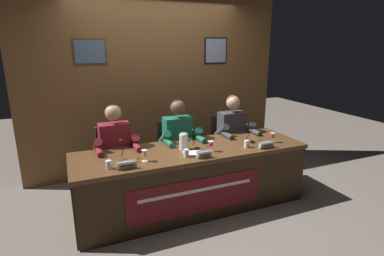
% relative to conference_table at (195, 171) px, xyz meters
% --- Properties ---
extents(ground_plane, '(12.00, 12.00, 0.00)m').
position_rel_conference_table_xyz_m(ground_plane, '(0.00, 0.10, -0.50)').
color(ground_plane, '#70665B').
extents(wall_back_panelled, '(3.92, 0.14, 2.60)m').
position_rel_conference_table_xyz_m(wall_back_panelled, '(0.00, 1.44, 0.81)').
color(wall_back_panelled, brown).
rests_on(wall_back_panelled, ground_plane).
extents(conference_table, '(2.72, 0.83, 0.73)m').
position_rel_conference_table_xyz_m(conference_table, '(0.00, 0.00, 0.00)').
color(conference_table, brown).
rests_on(conference_table, ground_plane).
extents(chair_left, '(0.44, 0.45, 0.91)m').
position_rel_conference_table_xyz_m(chair_left, '(-0.80, 0.70, -0.05)').
color(chair_left, black).
rests_on(chair_left, ground_plane).
extents(panelist_left, '(0.51, 0.48, 1.24)m').
position_rel_conference_table_xyz_m(panelist_left, '(-0.80, 0.50, 0.23)').
color(panelist_left, black).
rests_on(panelist_left, ground_plane).
extents(nameplate_left, '(0.19, 0.06, 0.08)m').
position_rel_conference_table_xyz_m(nameplate_left, '(-0.82, -0.19, 0.27)').
color(nameplate_left, white).
rests_on(nameplate_left, conference_table).
extents(juice_glass_left, '(0.06, 0.06, 0.12)m').
position_rel_conference_table_xyz_m(juice_glass_left, '(-0.61, -0.07, 0.32)').
color(juice_glass_left, white).
rests_on(juice_glass_left, conference_table).
extents(water_cup_left, '(0.06, 0.06, 0.08)m').
position_rel_conference_table_xyz_m(water_cup_left, '(-0.98, -0.12, 0.27)').
color(water_cup_left, silver).
rests_on(water_cup_left, conference_table).
extents(microphone_left, '(0.06, 0.17, 0.22)m').
position_rel_conference_table_xyz_m(microphone_left, '(-0.81, 0.03, 0.31)').
color(microphone_left, black).
rests_on(microphone_left, conference_table).
extents(chair_center, '(0.44, 0.45, 0.91)m').
position_rel_conference_table_xyz_m(chair_center, '(0.00, 0.70, -0.05)').
color(chair_center, black).
rests_on(chair_center, ground_plane).
extents(panelist_center, '(0.51, 0.48, 1.24)m').
position_rel_conference_table_xyz_m(panelist_center, '(0.00, 0.50, 0.23)').
color(panelist_center, black).
rests_on(panelist_center, ground_plane).
extents(nameplate_center, '(0.16, 0.06, 0.08)m').
position_rel_conference_table_xyz_m(nameplate_center, '(0.01, -0.22, 0.27)').
color(nameplate_center, white).
rests_on(nameplate_center, conference_table).
extents(juice_glass_center, '(0.06, 0.06, 0.12)m').
position_rel_conference_table_xyz_m(juice_glass_center, '(0.16, -0.07, 0.32)').
color(juice_glass_center, white).
rests_on(juice_glass_center, conference_table).
extents(water_cup_center, '(0.06, 0.06, 0.08)m').
position_rel_conference_table_xyz_m(water_cup_center, '(-0.16, -0.12, 0.27)').
color(water_cup_center, silver).
rests_on(water_cup_center, conference_table).
extents(microphone_center, '(0.06, 0.17, 0.22)m').
position_rel_conference_table_xyz_m(microphone_center, '(0.04, 0.09, 0.31)').
color(microphone_center, black).
rests_on(microphone_center, conference_table).
extents(chair_right, '(0.44, 0.45, 0.91)m').
position_rel_conference_table_xyz_m(chair_right, '(0.81, 0.70, -0.05)').
color(chair_right, black).
rests_on(chair_right, ground_plane).
extents(panelist_right, '(0.51, 0.48, 1.24)m').
position_rel_conference_table_xyz_m(panelist_right, '(0.81, 0.50, 0.23)').
color(panelist_right, black).
rests_on(panelist_right, ground_plane).
extents(nameplate_right, '(0.19, 0.06, 0.08)m').
position_rel_conference_table_xyz_m(nameplate_right, '(0.82, -0.22, 0.27)').
color(nameplate_right, white).
rests_on(nameplate_right, conference_table).
extents(juice_glass_right, '(0.06, 0.06, 0.12)m').
position_rel_conference_table_xyz_m(juice_glass_right, '(1.01, -0.07, 0.32)').
color(juice_glass_right, white).
rests_on(juice_glass_right, conference_table).
extents(water_cup_right, '(0.06, 0.06, 0.08)m').
position_rel_conference_table_xyz_m(water_cup_right, '(0.61, -0.10, 0.27)').
color(water_cup_right, silver).
rests_on(water_cup_right, conference_table).
extents(microphone_right, '(0.06, 0.17, 0.22)m').
position_rel_conference_table_xyz_m(microphone_right, '(0.78, 0.06, 0.31)').
color(microphone_right, black).
rests_on(microphone_right, conference_table).
extents(water_pitcher_central, '(0.15, 0.10, 0.21)m').
position_rel_conference_table_xyz_m(water_pitcher_central, '(-0.10, 0.11, 0.33)').
color(water_pitcher_central, silver).
rests_on(water_pitcher_central, conference_table).
extents(document_stack_center, '(0.24, 0.19, 0.01)m').
position_rel_conference_table_xyz_m(document_stack_center, '(-0.06, -0.06, 0.24)').
color(document_stack_center, white).
rests_on(document_stack_center, conference_table).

